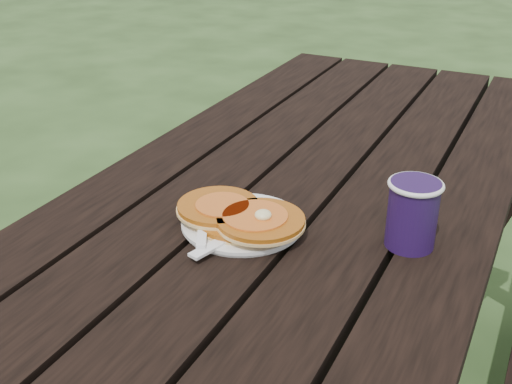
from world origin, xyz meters
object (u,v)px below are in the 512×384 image
at_px(picnic_table, 297,336).
at_px(plate, 243,224).
at_px(pancake_stack, 240,216).
at_px(coffee_cup, 413,210).

relative_size(picnic_table, plate, 9.03).
xyz_separation_m(picnic_table, plate, (-0.02, -0.22, 0.39)).
relative_size(plate, pancake_stack, 0.88).
height_order(picnic_table, coffee_cup, coffee_cup).
height_order(plate, pancake_stack, pancake_stack).
distance_m(picnic_table, pancake_stack, 0.47).
xyz_separation_m(picnic_table, coffee_cup, (0.25, -0.15, 0.44)).
bearing_deg(coffee_cup, picnic_table, 148.40).
bearing_deg(pancake_stack, coffee_cup, 15.57).
relative_size(plate, coffee_cup, 1.79).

